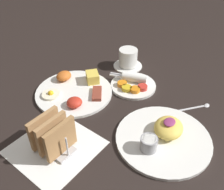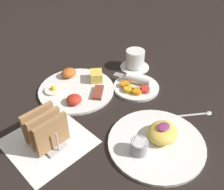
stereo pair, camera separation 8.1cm
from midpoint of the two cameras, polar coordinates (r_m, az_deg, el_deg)
name	(u,v)px [view 1 (the left image)]	position (r m, az deg, el deg)	size (l,w,h in m)	color
ground_plane	(119,117)	(0.81, -1.22, -5.15)	(3.00, 3.00, 0.00)	black
napkin_flat	(55,147)	(0.75, -15.97, -11.54)	(0.22, 0.22, 0.00)	white
plate_breakfast	(75,90)	(0.92, -10.97, 1.11)	(0.28, 0.28, 0.05)	white
plate_condiments	(133,84)	(0.93, 2.35, 2.42)	(0.17, 0.19, 0.04)	white
plate_foreground	(163,136)	(0.74, 8.58, -9.37)	(0.28, 0.28, 0.06)	white
toast_rack	(53,135)	(0.71, -16.66, -8.91)	(0.10, 0.12, 0.10)	#B7B7BC
coffee_cup	(128,59)	(1.04, 1.43, 8.21)	(0.12, 0.12, 0.08)	white
teaspoon	(198,106)	(0.88, 16.68, -2.63)	(0.11, 0.08, 0.01)	silver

